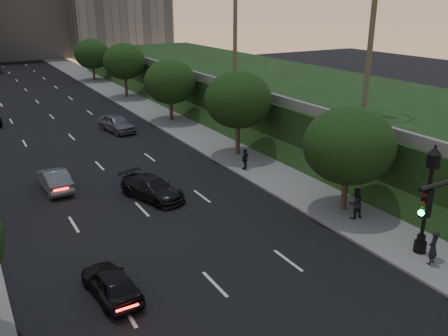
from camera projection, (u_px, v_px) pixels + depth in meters
road_surface at (77, 143)px, 41.21m from camera, size 16.00×140.00×0.02m
sidewalk_right at (184, 127)px, 45.98m from camera, size 4.50×140.00×0.15m
embankment at (294, 99)px, 49.18m from camera, size 18.00×90.00×4.00m
parapet_wall at (223, 83)px, 44.42m from camera, size 0.35×90.00×0.70m
tree_right_a at (349, 146)px, 26.69m from camera, size 5.20×5.20×6.24m
tree_right_b at (238, 100)px, 36.33m from camera, size 5.20×5.20×6.74m
tree_right_c at (170, 82)px, 47.12m from camera, size 5.20×5.20×6.24m
tree_right_d at (124, 61)px, 58.39m from camera, size 5.20×5.20×6.74m
tree_right_e at (92, 54)px, 70.81m from camera, size 5.20×5.20×6.24m
street_lamp at (426, 205)px, 22.37m from camera, size 0.64×0.64×5.62m
sedan_near_left at (111, 283)px, 19.76m from camera, size 1.94×3.99×1.31m
sedan_mid_left at (54, 179)px, 30.90m from camera, size 1.68×4.34×1.41m
sedan_near_right at (152, 188)px, 29.54m from camera, size 3.37×5.10×1.37m
sedan_far_right at (117, 123)px, 44.43m from camera, size 2.71×4.94×1.59m
pedestrian_a at (433, 248)px, 21.89m from camera, size 0.67×0.51×1.66m
pedestrian_b at (355, 203)px, 26.46m from camera, size 0.96×0.79×1.81m
pedestrian_c at (245, 159)px, 34.15m from camera, size 0.97×0.77×1.55m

